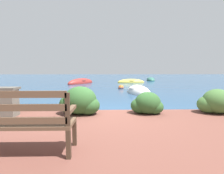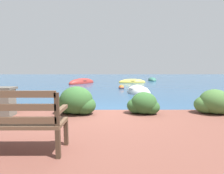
# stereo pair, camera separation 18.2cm
# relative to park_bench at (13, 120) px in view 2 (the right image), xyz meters

# --- Properties ---
(ground_plane) EXTENTS (80.00, 80.00, 0.00)m
(ground_plane) POSITION_rel_park_bench_xyz_m (1.24, 2.64, -0.70)
(ground_plane) COLOR navy
(park_bench) EXTENTS (1.43, 0.48, 0.93)m
(park_bench) POSITION_rel_park_bench_xyz_m (0.00, 0.00, 0.00)
(park_bench) COLOR #433123
(park_bench) RESTS_ON patio_terrace
(hedge_clump_far_left) EXTENTS (0.72, 0.52, 0.49)m
(hedge_clump_far_left) POSITION_rel_park_bench_xyz_m (-1.57, 2.36, -0.27)
(hedge_clump_far_left) COLOR #38662D
(hedge_clump_far_left) RESTS_ON patio_terrace
(hedge_clump_left) EXTENTS (1.09, 0.79, 0.74)m
(hedge_clump_left) POSITION_rel_park_bench_xyz_m (0.45, 2.19, -0.16)
(hedge_clump_left) COLOR #2D5628
(hedge_clump_left) RESTS_ON patio_terrace
(hedge_clump_centre) EXTENTS (0.87, 0.63, 0.59)m
(hedge_clump_centre) POSITION_rel_park_bench_xyz_m (2.26, 2.20, -0.23)
(hedge_clump_centre) COLOR #2D5628
(hedge_clump_centre) RESTS_ON patio_terrace
(hedge_clump_right) EXTENTS (0.98, 0.70, 0.66)m
(hedge_clump_right) POSITION_rel_park_bench_xyz_m (4.16, 2.20, -0.20)
(hedge_clump_right) COLOR #426B33
(hedge_clump_right) RESTS_ON patio_terrace
(rowboat_nearest) EXTENTS (1.51, 2.80, 0.82)m
(rowboat_nearest) POSITION_rel_park_bench_xyz_m (2.99, 7.70, -0.63)
(rowboat_nearest) COLOR silver
(rowboat_nearest) RESTS_ON ground_plane
(rowboat_mid) EXTENTS (2.61, 3.15, 0.90)m
(rowboat_mid) POSITION_rel_park_bench_xyz_m (-1.43, 14.40, -0.63)
(rowboat_mid) COLOR #9E2D28
(rowboat_mid) RESTS_ON ground_plane
(rowboat_far) EXTENTS (2.80, 1.14, 0.70)m
(rowboat_far) POSITION_rel_park_bench_xyz_m (3.54, 15.31, -0.64)
(rowboat_far) COLOR #DBC64C
(rowboat_far) RESTS_ON ground_plane
(rowboat_outer) EXTENTS (1.17, 2.57, 0.71)m
(rowboat_outer) POSITION_rel_park_bench_xyz_m (6.35, 18.53, -0.64)
(rowboat_outer) COLOR #336B5B
(rowboat_outer) RESTS_ON ground_plane
(mooring_buoy) EXTENTS (0.43, 0.43, 0.40)m
(mooring_buoy) POSITION_rel_park_bench_xyz_m (2.13, 10.01, -0.63)
(mooring_buoy) COLOR orange
(mooring_buoy) RESTS_ON ground_plane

